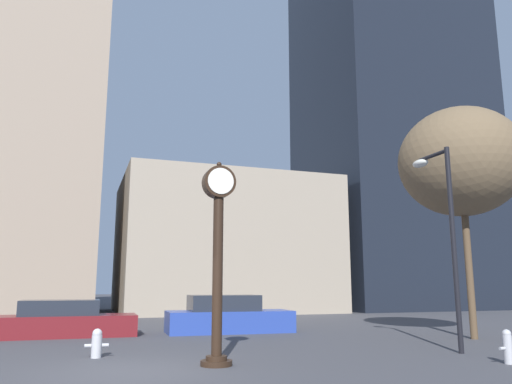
{
  "coord_description": "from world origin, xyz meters",
  "views": [
    {
      "loc": [
        -1.04,
        -11.1,
        1.77
      ],
      "look_at": [
        6.6,
        10.8,
        6.13
      ],
      "focal_mm": 35.0,
      "sensor_mm": 36.0,
      "label": 1
    }
  ],
  "objects_px": {
    "street_clock": "(218,248)",
    "fire_hydrant_near": "(97,343)",
    "street_lamp_right": "(441,212)",
    "bare_tree": "(461,162)",
    "car_blue": "(228,317)",
    "fire_hydrant_far": "(508,346)",
    "car_maroon": "(65,321)"
  },
  "relations": [
    {
      "from": "street_clock",
      "to": "fire_hydrant_near",
      "type": "relative_size",
      "value": 6.64
    },
    {
      "from": "fire_hydrant_near",
      "to": "bare_tree",
      "type": "xyz_separation_m",
      "value": [
        12.16,
        0.45,
        5.77
      ]
    },
    {
      "from": "car_blue",
      "to": "bare_tree",
      "type": "xyz_separation_m",
      "value": [
        7.16,
        -5.08,
        5.54
      ]
    },
    {
      "from": "street_lamp_right",
      "to": "bare_tree",
      "type": "bearing_deg",
      "value": 38.56
    },
    {
      "from": "street_clock",
      "to": "fire_hydrant_near",
      "type": "bearing_deg",
      "value": 138.95
    },
    {
      "from": "car_maroon",
      "to": "fire_hydrant_near",
      "type": "distance_m",
      "value": 5.94
    },
    {
      "from": "fire_hydrant_far",
      "to": "fire_hydrant_near",
      "type": "bearing_deg",
      "value": 155.02
    },
    {
      "from": "fire_hydrant_far",
      "to": "street_lamp_right",
      "type": "distance_m",
      "value": 4.11
    },
    {
      "from": "street_lamp_right",
      "to": "bare_tree",
      "type": "relative_size",
      "value": 0.7
    },
    {
      "from": "street_clock",
      "to": "bare_tree",
      "type": "distance_m",
      "value": 10.59
    },
    {
      "from": "car_blue",
      "to": "street_lamp_right",
      "type": "distance_m",
      "value": 9.14
    },
    {
      "from": "car_maroon",
      "to": "fire_hydrant_far",
      "type": "bearing_deg",
      "value": -44.29
    },
    {
      "from": "street_clock",
      "to": "fire_hydrant_near",
      "type": "distance_m",
      "value": 4.04
    },
    {
      "from": "bare_tree",
      "to": "street_clock",
      "type": "bearing_deg",
      "value": -164.72
    },
    {
      "from": "fire_hydrant_near",
      "to": "fire_hydrant_far",
      "type": "bearing_deg",
      "value": -24.98
    },
    {
      "from": "street_lamp_right",
      "to": "street_clock",
      "type": "bearing_deg",
      "value": -177.72
    },
    {
      "from": "street_clock",
      "to": "street_lamp_right",
      "type": "xyz_separation_m",
      "value": [
        6.68,
        0.27,
        1.19
      ]
    },
    {
      "from": "fire_hydrant_near",
      "to": "street_lamp_right",
      "type": "xyz_separation_m",
      "value": [
        9.19,
        -1.92,
        3.47
      ]
    },
    {
      "from": "car_blue",
      "to": "street_lamp_right",
      "type": "height_order",
      "value": "street_lamp_right"
    },
    {
      "from": "car_maroon",
      "to": "street_lamp_right",
      "type": "bearing_deg",
      "value": -36.39
    },
    {
      "from": "street_clock",
      "to": "car_maroon",
      "type": "height_order",
      "value": "street_clock"
    },
    {
      "from": "car_blue",
      "to": "street_clock",
      "type": "bearing_deg",
      "value": -104.96
    },
    {
      "from": "car_maroon",
      "to": "fire_hydrant_near",
      "type": "bearing_deg",
      "value": -79.95
    },
    {
      "from": "car_maroon",
      "to": "fire_hydrant_far",
      "type": "height_order",
      "value": "car_maroon"
    },
    {
      "from": "street_lamp_right",
      "to": "bare_tree",
      "type": "height_order",
      "value": "bare_tree"
    },
    {
      "from": "street_lamp_right",
      "to": "car_maroon",
      "type": "bearing_deg",
      "value": 142.33
    },
    {
      "from": "fire_hydrant_near",
      "to": "fire_hydrant_far",
      "type": "xyz_separation_m",
      "value": [
        8.92,
        -4.16,
        0.04
      ]
    },
    {
      "from": "car_maroon",
      "to": "bare_tree",
      "type": "height_order",
      "value": "bare_tree"
    },
    {
      "from": "street_clock",
      "to": "car_maroon",
      "type": "distance_m",
      "value": 9.0
    },
    {
      "from": "fire_hydrant_near",
      "to": "bare_tree",
      "type": "distance_m",
      "value": 13.47
    },
    {
      "from": "car_blue",
      "to": "fire_hydrant_far",
      "type": "relative_size",
      "value": 6.32
    },
    {
      "from": "fire_hydrant_near",
      "to": "car_blue",
      "type": "bearing_deg",
      "value": 47.88
    }
  ]
}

